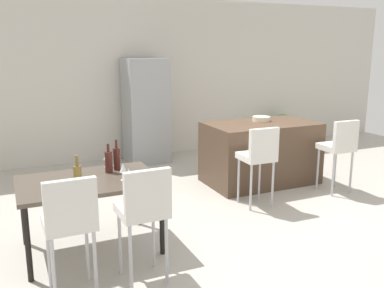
{
  "coord_description": "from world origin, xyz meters",
  "views": [
    {
      "loc": [
        -3.03,
        -4.41,
        2.01
      ],
      "look_at": [
        -0.96,
        0.21,
        0.85
      ],
      "focal_mm": 39.28,
      "sensor_mm": 36.0,
      "label": 1
    }
  ],
  "objects_px": {
    "wine_glass_near": "(107,156)",
    "wine_bottle_right": "(109,161)",
    "dining_chair_near": "(70,219)",
    "potted_plant": "(283,127)",
    "kitchen_island": "(260,153)",
    "dining_table": "(89,186)",
    "wine_bottle_far": "(78,179)",
    "wine_glass_left": "(123,168)",
    "refrigerator": "(146,111)",
    "dining_chair_far": "(144,207)",
    "bar_chair_middle": "(339,145)",
    "fruit_bowl": "(261,119)",
    "wine_bottle_end": "(117,158)",
    "wine_glass_middle": "(129,173)",
    "bar_chair_left": "(259,154)"
  },
  "relations": [
    {
      "from": "wine_bottle_far",
      "to": "refrigerator",
      "type": "relative_size",
      "value": 0.19
    },
    {
      "from": "wine_glass_near",
      "to": "potted_plant",
      "type": "relative_size",
      "value": 0.26
    },
    {
      "from": "wine_bottle_far",
      "to": "wine_bottle_end",
      "type": "distance_m",
      "value": 0.78
    },
    {
      "from": "kitchen_island",
      "to": "wine_glass_middle",
      "type": "relative_size",
      "value": 9.4
    },
    {
      "from": "dining_table",
      "to": "wine_bottle_far",
      "type": "height_order",
      "value": "wine_bottle_far"
    },
    {
      "from": "wine_bottle_far",
      "to": "bar_chair_middle",
      "type": "bearing_deg",
      "value": 10.65
    },
    {
      "from": "wine_bottle_right",
      "to": "potted_plant",
      "type": "relative_size",
      "value": 0.46
    },
    {
      "from": "fruit_bowl",
      "to": "potted_plant",
      "type": "distance_m",
      "value": 2.52
    },
    {
      "from": "wine_bottle_end",
      "to": "wine_glass_left",
      "type": "bearing_deg",
      "value": -94.98
    },
    {
      "from": "wine_glass_left",
      "to": "refrigerator",
      "type": "height_order",
      "value": "refrigerator"
    },
    {
      "from": "kitchen_island",
      "to": "bar_chair_middle",
      "type": "bearing_deg",
      "value": -49.75
    },
    {
      "from": "wine_glass_near",
      "to": "potted_plant",
      "type": "xyz_separation_m",
      "value": [
        4.32,
        2.71,
        -0.47
      ]
    },
    {
      "from": "kitchen_island",
      "to": "potted_plant",
      "type": "height_order",
      "value": "kitchen_island"
    },
    {
      "from": "potted_plant",
      "to": "dining_chair_far",
      "type": "bearing_deg",
      "value": -137.69
    },
    {
      "from": "dining_chair_near",
      "to": "wine_glass_near",
      "type": "bearing_deg",
      "value": 64.27
    },
    {
      "from": "dining_chair_far",
      "to": "wine_bottle_right",
      "type": "xyz_separation_m",
      "value": [
        -0.06,
        0.98,
        0.16
      ]
    },
    {
      "from": "dining_chair_near",
      "to": "potted_plant",
      "type": "bearing_deg",
      "value": 38.54
    },
    {
      "from": "bar_chair_left",
      "to": "dining_chair_near",
      "type": "distance_m",
      "value": 2.74
    },
    {
      "from": "kitchen_island",
      "to": "wine_bottle_far",
      "type": "relative_size",
      "value": 4.64
    },
    {
      "from": "wine_bottle_end",
      "to": "kitchen_island",
      "type": "bearing_deg",
      "value": 21.28
    },
    {
      "from": "dining_chair_far",
      "to": "dining_chair_near",
      "type": "bearing_deg",
      "value": -180.0
    },
    {
      "from": "kitchen_island",
      "to": "dining_table",
      "type": "distance_m",
      "value": 3.03
    },
    {
      "from": "wine_bottle_end",
      "to": "wine_glass_near",
      "type": "xyz_separation_m",
      "value": [
        -0.08,
        0.15,
        -0.0
      ]
    },
    {
      "from": "dining_chair_near",
      "to": "wine_bottle_right",
      "type": "bearing_deg",
      "value": 60.95
    },
    {
      "from": "wine_bottle_right",
      "to": "wine_glass_left",
      "type": "distance_m",
      "value": 0.33
    },
    {
      "from": "wine_bottle_right",
      "to": "dining_chair_near",
      "type": "bearing_deg",
      "value": -119.05
    },
    {
      "from": "wine_glass_middle",
      "to": "dining_table",
      "type": "bearing_deg",
      "value": 131.18
    },
    {
      "from": "fruit_bowl",
      "to": "refrigerator",
      "type": "bearing_deg",
      "value": 125.73
    },
    {
      "from": "wine_glass_left",
      "to": "refrigerator",
      "type": "bearing_deg",
      "value": 68.34
    },
    {
      "from": "dining_chair_far",
      "to": "wine_bottle_end",
      "type": "xyz_separation_m",
      "value": [
        0.04,
        1.04,
        0.17
      ]
    },
    {
      "from": "kitchen_island",
      "to": "dining_table",
      "type": "bearing_deg",
      "value": -157.07
    },
    {
      "from": "kitchen_island",
      "to": "wine_bottle_far",
      "type": "xyz_separation_m",
      "value": [
        -2.94,
        -1.55,
        0.42
      ]
    },
    {
      "from": "bar_chair_left",
      "to": "dining_chair_near",
      "type": "bearing_deg",
      "value": -155.56
    },
    {
      "from": "wine_glass_near",
      "to": "wine_bottle_right",
      "type": "bearing_deg",
      "value": -97.26
    },
    {
      "from": "wine_bottle_right",
      "to": "kitchen_island",
      "type": "bearing_deg",
      "value": 21.66
    },
    {
      "from": "refrigerator",
      "to": "bar_chair_middle",
      "type": "bearing_deg",
      "value": -55.41
    },
    {
      "from": "dining_chair_near",
      "to": "bar_chair_middle",
      "type": "bearing_deg",
      "value": 16.55
    },
    {
      "from": "bar_chair_middle",
      "to": "wine_bottle_right",
      "type": "xyz_separation_m",
      "value": [
        -3.27,
        -0.15,
        0.16
      ]
    },
    {
      "from": "wine_bottle_right",
      "to": "refrigerator",
      "type": "distance_m",
      "value": 3.22
    },
    {
      "from": "kitchen_island",
      "to": "bar_chair_middle",
      "type": "distance_m",
      "value": 1.15
    },
    {
      "from": "wine_glass_left",
      "to": "potted_plant",
      "type": "relative_size",
      "value": 0.26
    },
    {
      "from": "dining_table",
      "to": "wine_bottle_end",
      "type": "height_order",
      "value": "wine_bottle_end"
    },
    {
      "from": "potted_plant",
      "to": "wine_bottle_far",
      "type": "bearing_deg",
      "value": -143.96
    },
    {
      "from": "dining_chair_far",
      "to": "refrigerator",
      "type": "bearing_deg",
      "value": 71.68
    },
    {
      "from": "wine_bottle_far",
      "to": "potted_plant",
      "type": "relative_size",
      "value": 0.53
    },
    {
      "from": "bar_chair_middle",
      "to": "dining_chair_near",
      "type": "height_order",
      "value": "same"
    },
    {
      "from": "bar_chair_middle",
      "to": "wine_glass_left",
      "type": "xyz_separation_m",
      "value": [
        -3.2,
        -0.47,
        0.17
      ]
    },
    {
      "from": "wine_bottle_end",
      "to": "refrigerator",
      "type": "distance_m",
      "value": 3.12
    },
    {
      "from": "dining_table",
      "to": "wine_bottle_right",
      "type": "xyz_separation_m",
      "value": [
        0.24,
        0.17,
        0.18
      ]
    },
    {
      "from": "kitchen_island",
      "to": "bar_chair_middle",
      "type": "xyz_separation_m",
      "value": [
        0.73,
        -0.86,
        0.24
      ]
    }
  ]
}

